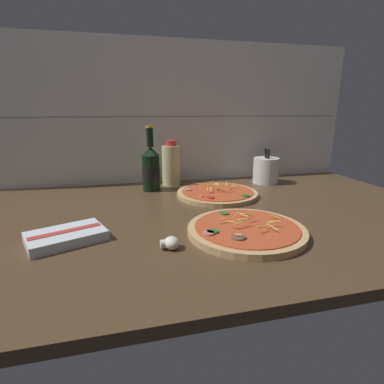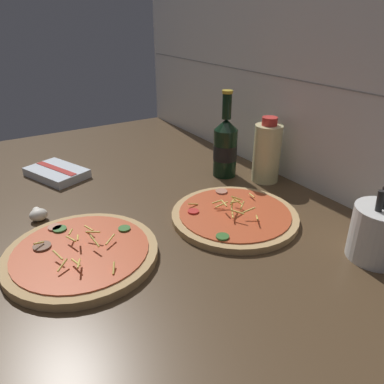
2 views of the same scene
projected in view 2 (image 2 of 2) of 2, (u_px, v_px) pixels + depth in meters
The scene contains 9 objects.
counter_slab at pixel (144, 223), 87.82cm from camera, with size 160.00×90.00×2.50cm.
tile_backsplash at pixel (297, 79), 97.01cm from camera, with size 160.00×1.13×60.00cm.
pizza_near at pixel (82, 253), 72.79cm from camera, with size 29.65×29.65×4.68cm.
pizza_far at pixel (234, 216), 86.45cm from camera, with size 29.15×29.15×5.04cm.
beer_bottle at pixel (225, 146), 106.40cm from camera, with size 6.80×6.80×24.51cm.
oil_bottle at pixel (267, 152), 103.22cm from camera, with size 7.54×7.54×18.21cm.
mushroom_left at pixel (38, 214), 85.91cm from camera, with size 4.25×4.04×2.83cm.
utensil_crock at pixel (379, 233), 71.18cm from camera, with size 10.66×10.66×14.84cm.
dish_towel at pixel (57, 173), 108.62cm from camera, with size 20.09×16.66×2.56cm.
Camera 2 is at (70.31, -30.68, 46.07)cm, focal length 35.00 mm.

